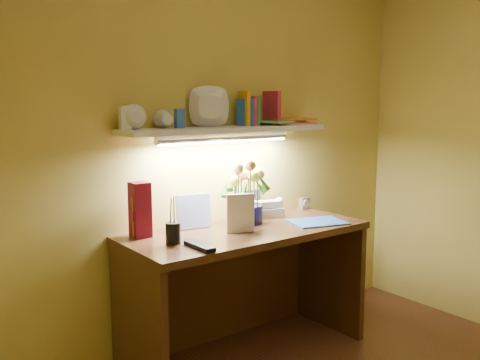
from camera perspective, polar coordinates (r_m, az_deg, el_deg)
name	(u,v)px	position (r m, az deg, el deg)	size (l,w,h in m)	color
desk	(246,293)	(3.12, 0.65, -11.92)	(1.40, 0.60, 0.75)	#3B2410
flower_bouquet	(245,191)	(3.13, 0.49, -1.20)	(0.24, 0.24, 0.38)	#110B37
telephone	(266,207)	(3.32, 2.75, -2.93)	(0.19, 0.14, 0.12)	beige
desk_clock	(304,203)	(3.58, 6.86, -2.47)	(0.07, 0.04, 0.07)	#AAAAAF
whisky_bottle	(138,211)	(2.86, -10.79, -3.23)	(0.08, 0.08, 0.28)	#BB711F
whisky_box	(140,210)	(2.85, -10.61, -3.14)	(0.09, 0.09, 0.29)	#590918
pen_cup	(173,226)	(2.71, -7.17, -4.86)	(0.07, 0.07, 0.18)	black
art_card	(193,211)	(3.02, -5.00, -3.34)	(0.19, 0.04, 0.19)	white
tv_remote	(200,246)	(2.62, -4.34, -7.06)	(0.06, 0.20, 0.02)	black
blue_folder	(317,222)	(3.19, 8.25, -4.45)	(0.31, 0.23, 0.01)	blue
desk_book_a	(227,214)	(2.91, -1.37, -3.69)	(0.15, 0.02, 0.20)	white
desk_book_b	(227,214)	(2.88, -1.43, -3.65)	(0.16, 0.02, 0.21)	silver
wall_shelf	(226,123)	(3.07, -1.54, 6.06)	(1.32, 0.35, 0.24)	silver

